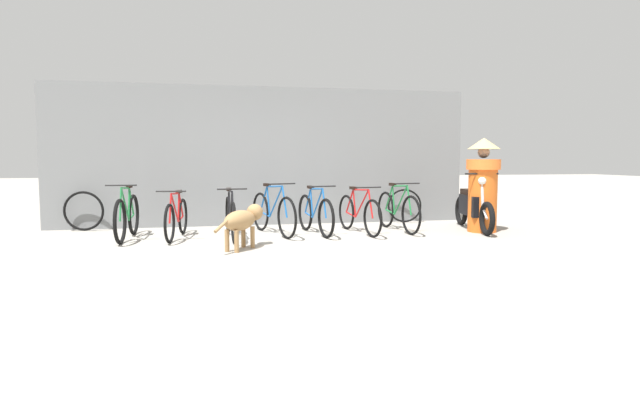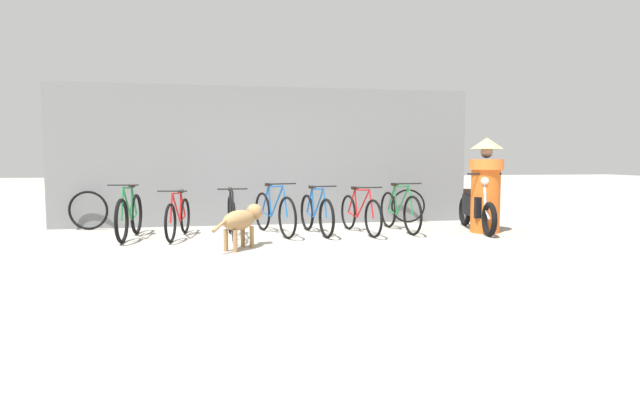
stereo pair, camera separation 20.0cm
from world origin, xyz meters
name	(u,v)px [view 1 (the left image)]	position (x,y,z in m)	size (l,w,h in m)	color
ground_plane	(287,253)	(0.00, 0.00, 0.00)	(60.00, 60.00, 0.00)	#9E998E
shop_wall_back	(266,156)	(0.00, 3.12, 1.34)	(8.11, 0.20, 2.67)	slate
bicycle_0	(127,217)	(-2.35, 1.71, 0.36)	(0.46, 1.64, 0.90)	black
bicycle_1	(177,218)	(-1.58, 1.65, 0.33)	(0.46, 1.58, 0.80)	black
bicycle_2	(230,217)	(-0.73, 1.50, 0.35)	(0.46, 1.74, 0.84)	black
bicycle_3	(273,213)	(-0.01, 1.75, 0.37)	(0.63, 1.71, 0.90)	black
bicycle_4	(315,214)	(0.70, 1.65, 0.35)	(0.46, 1.60, 0.85)	black
bicycle_5	(359,214)	(1.46, 1.60, 0.34)	(0.46, 1.66, 0.83)	black
bicycle_6	(398,211)	(2.22, 1.74, 0.36)	(0.46, 1.68, 0.88)	black
motorcycle	(473,207)	(3.60, 1.56, 0.42)	(0.58, 1.92, 1.05)	black
stray_dog	(243,220)	(-0.57, 0.47, 0.42)	(0.77, 0.98, 0.62)	#997247
person_in_robes	(483,183)	(3.65, 1.35, 0.86)	(0.60, 0.60, 1.65)	orange
spare_tire_left	(84,211)	(-3.29, 2.86, 0.36)	(0.71, 0.13, 0.71)	black
spare_tire_right	(405,206)	(2.79, 2.87, 0.34)	(0.66, 0.22, 0.68)	black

